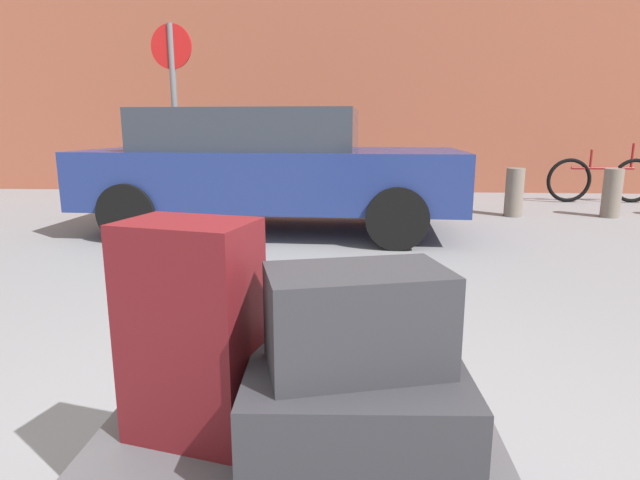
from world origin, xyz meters
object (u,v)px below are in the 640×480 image
object	(u,v)px
suitcase_charcoal_center	(356,412)
suitcase_maroon_front_right	(192,330)
bollard_kerb_mid	(612,193)
no_parking_sign	(175,105)
bicycle_leaning	(601,180)
duffel_bag_charcoal_topmost_pile	(357,319)
bollard_kerb_near	(514,192)
parked_car	(269,167)

from	to	relation	value
suitcase_charcoal_center	suitcase_maroon_front_right	bearing A→B (deg)	166.45
suitcase_charcoal_center	suitcase_maroon_front_right	size ratio (longest dim) A/B	0.92
bollard_kerb_mid	suitcase_maroon_front_right	bearing A→B (deg)	-123.70
suitcase_charcoal_center	no_parking_sign	world-z (taller)	no_parking_sign
no_parking_sign	bicycle_leaning	bearing A→B (deg)	23.60
duffel_bag_charcoal_topmost_pile	bicycle_leaning	distance (m)	8.60
suitcase_maroon_front_right	bollard_kerb_near	xyz separation A→B (m)	(2.68, 5.99, -0.32)
suitcase_maroon_front_right	parked_car	distance (m)	4.82
bicycle_leaning	no_parking_sign	bearing A→B (deg)	-156.40
duffel_bag_charcoal_topmost_pile	no_parking_sign	bearing A→B (deg)	98.47
duffel_bag_charcoal_topmost_pile	no_parking_sign	distance (m)	5.37
bicycle_leaning	no_parking_sign	world-z (taller)	no_parking_sign
suitcase_charcoal_center	bollard_kerb_near	size ratio (longest dim) A/B	0.87
parked_car	no_parking_sign	size ratio (longest dim) A/B	1.85
bollard_kerb_near	bollard_kerb_mid	size ratio (longest dim) A/B	1.00
suitcase_maroon_front_right	bicycle_leaning	size ratio (longest dim) A/B	0.36
bollard_kerb_mid	parked_car	bearing A→B (deg)	-165.17
suitcase_charcoal_center	bollard_kerb_near	world-z (taller)	bollard_kerb_near
bollard_kerb_mid	bollard_kerb_near	bearing A→B (deg)	180.00
bicycle_leaning	bollard_kerb_near	size ratio (longest dim) A/B	2.64
suitcase_maroon_front_right	bollard_kerb_near	bearing A→B (deg)	79.57
suitcase_charcoal_center	no_parking_sign	bearing A→B (deg)	110.74
bollard_kerb_near	no_parking_sign	xyz separation A→B (m)	(-4.32, -1.20, 1.13)
parked_car	bollard_kerb_mid	size ratio (longest dim) A/B	6.57
duffel_bag_charcoal_topmost_pile	parked_car	distance (m)	4.98
parked_car	suitcase_charcoal_center	bearing A→B (deg)	-78.36
suitcase_maroon_front_right	duffel_bag_charcoal_topmost_pile	distance (m)	0.48
bollard_kerb_near	suitcase_maroon_front_right	bearing A→B (deg)	-114.13
no_parking_sign	parked_car	bearing A→B (deg)	-0.18
bollard_kerb_near	no_parking_sign	distance (m)	4.62
duffel_bag_charcoal_topmost_pile	bollard_kerb_mid	bearing A→B (deg)	45.05
bollard_kerb_mid	no_parking_sign	world-z (taller)	no_parking_sign
suitcase_charcoal_center	bicycle_leaning	distance (m)	8.59
parked_car	bollard_kerb_mid	distance (m)	4.71
bollard_kerb_mid	bicycle_leaning	bearing A→B (deg)	70.56
no_parking_sign	bollard_kerb_mid	bearing A→B (deg)	12.00
suitcase_maroon_front_right	parked_car	xyz separation A→B (m)	(-0.54, 4.79, 0.11)
parked_car	bicycle_leaning	distance (m)	5.74
bicycle_leaning	duffel_bag_charcoal_topmost_pile	bearing A→B (deg)	-118.17
bicycle_leaning	bollard_kerb_mid	size ratio (longest dim) A/B	2.64
suitcase_maroon_front_right	suitcase_charcoal_center	bearing A→B (deg)	2.71
suitcase_maroon_front_right	bicycle_leaning	xyz separation A→B (m)	(4.52, 7.48, -0.28)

